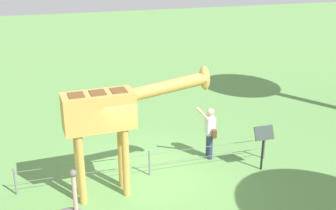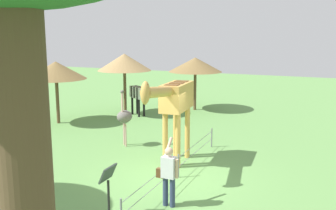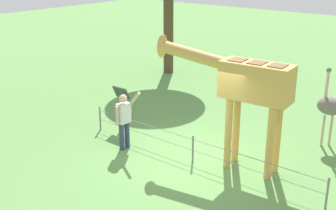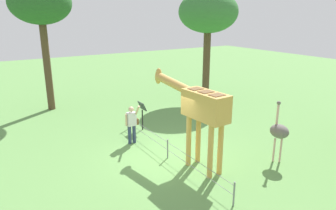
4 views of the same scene
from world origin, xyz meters
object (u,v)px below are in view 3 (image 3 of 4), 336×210
at_px(giraffe, 244,85).
at_px(info_sign, 121,98).
at_px(visitor, 124,118).
at_px(ostrich, 330,106).

xyz_separation_m(giraffe, info_sign, (4.16, 0.02, -1.21)).
relative_size(giraffe, visitor, 2.20).
xyz_separation_m(giraffe, ostrich, (-1.27, -2.61, -0.99)).
bearing_deg(ostrich, info_sign, 25.90).
bearing_deg(info_sign, giraffe, -179.67).
bearing_deg(giraffe, info_sign, 0.33).
bearing_deg(ostrich, visitor, 41.04).
distance_m(ostrich, info_sign, 6.04).
xyz_separation_m(ostrich, info_sign, (5.43, 2.64, -0.23)).
height_order(giraffe, ostrich, giraffe).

